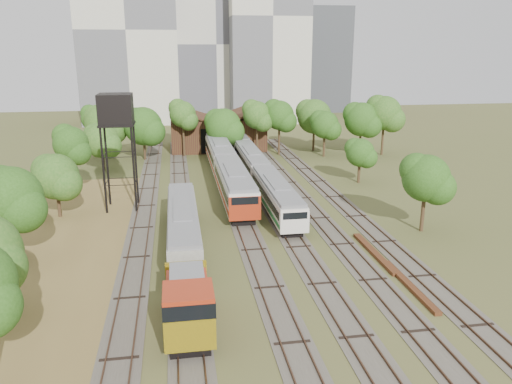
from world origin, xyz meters
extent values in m
plane|color=#475123|center=(0.00, 0.00, 0.00)|extent=(240.00, 240.00, 0.00)
cube|color=brown|center=(-18.00, 8.00, 0.02)|extent=(14.00, 60.00, 0.04)
cube|color=#4C473D|center=(-12.00, 25.00, 0.03)|extent=(2.60, 80.00, 0.06)
cube|color=#472D1E|center=(-12.72, 25.00, 0.12)|extent=(0.08, 80.00, 0.14)
cube|color=#472D1E|center=(-11.28, 25.00, 0.12)|extent=(0.08, 80.00, 0.14)
cube|color=#4C473D|center=(-8.00, 25.00, 0.03)|extent=(2.60, 80.00, 0.06)
cube|color=#472D1E|center=(-8.72, 25.00, 0.12)|extent=(0.08, 80.00, 0.14)
cube|color=#472D1E|center=(-7.28, 25.00, 0.12)|extent=(0.08, 80.00, 0.14)
cube|color=#4C473D|center=(-2.00, 25.00, 0.03)|extent=(2.60, 80.00, 0.06)
cube|color=#472D1E|center=(-2.72, 25.00, 0.12)|extent=(0.08, 80.00, 0.14)
cube|color=#472D1E|center=(-1.28, 25.00, 0.12)|extent=(0.08, 80.00, 0.14)
cube|color=#4C473D|center=(2.00, 25.00, 0.03)|extent=(2.60, 80.00, 0.06)
cube|color=#472D1E|center=(1.28, 25.00, 0.12)|extent=(0.08, 80.00, 0.14)
cube|color=#472D1E|center=(2.72, 25.00, 0.12)|extent=(0.08, 80.00, 0.14)
cube|color=#4C473D|center=(6.00, 25.00, 0.03)|extent=(2.60, 80.00, 0.06)
cube|color=#472D1E|center=(5.28, 25.00, 0.12)|extent=(0.08, 80.00, 0.14)
cube|color=#472D1E|center=(6.72, 25.00, 0.12)|extent=(0.08, 80.00, 0.14)
cube|color=#4C473D|center=(10.00, 25.00, 0.03)|extent=(2.60, 80.00, 0.06)
cube|color=#472D1E|center=(9.28, 25.00, 0.12)|extent=(0.08, 80.00, 0.14)
cube|color=#472D1E|center=(10.72, 25.00, 0.12)|extent=(0.08, 80.00, 0.14)
cube|color=black|center=(-2.00, 24.45, 0.43)|extent=(2.35, 15.64, 0.85)
cube|color=silver|center=(-2.00, 24.45, 2.19)|extent=(3.10, 17.00, 2.67)
cube|color=black|center=(-2.00, 24.45, 2.51)|extent=(3.16, 15.64, 0.91)
cube|color=slate|center=(-2.00, 24.45, 3.72)|extent=(2.85, 16.66, 0.38)
cube|color=#9B2910|center=(-2.00, 24.45, 1.44)|extent=(3.16, 16.66, 0.48)
cube|color=#9B2910|center=(-2.00, 16.00, 2.06)|extent=(3.14, 0.25, 2.40)
cube|color=black|center=(-2.00, 41.95, 0.43)|extent=(2.35, 15.64, 0.85)
cube|color=silver|center=(-2.00, 41.95, 2.19)|extent=(3.10, 17.00, 2.67)
cube|color=black|center=(-2.00, 41.95, 2.51)|extent=(3.16, 15.64, 0.91)
cube|color=slate|center=(-2.00, 41.95, 3.72)|extent=(2.85, 16.66, 0.38)
cube|color=#9B2910|center=(-2.00, 41.95, 1.44)|extent=(3.16, 16.66, 0.48)
cube|color=black|center=(2.00, 20.50, 0.37)|extent=(2.01, 15.64, 0.73)
cube|color=silver|center=(2.00, 20.50, 1.87)|extent=(2.65, 17.00, 2.29)
cube|color=black|center=(2.00, 20.50, 2.15)|extent=(2.71, 15.64, 0.78)
cube|color=slate|center=(2.00, 20.50, 3.18)|extent=(2.44, 16.66, 0.33)
cube|color=#1B6D30|center=(2.00, 20.50, 1.23)|extent=(2.71, 16.66, 0.41)
cube|color=silver|center=(2.00, 12.05, 1.76)|extent=(2.69, 0.25, 2.06)
cube|color=black|center=(2.00, 38.00, 0.37)|extent=(2.01, 15.64, 0.73)
cube|color=silver|center=(2.00, 38.00, 1.87)|extent=(2.65, 17.00, 2.29)
cube|color=black|center=(2.00, 38.00, 2.15)|extent=(2.71, 15.64, 0.78)
cube|color=slate|center=(2.00, 38.00, 3.18)|extent=(2.44, 16.66, 0.33)
cube|color=#1B6D30|center=(2.00, 38.00, 1.23)|extent=(2.71, 16.66, 0.41)
cube|color=black|center=(2.00, 55.50, 0.37)|extent=(2.01, 15.64, 0.73)
cube|color=silver|center=(2.00, 55.50, 1.87)|extent=(2.65, 17.00, 2.29)
cube|color=black|center=(2.00, 55.50, 2.15)|extent=(2.71, 15.64, 0.78)
cube|color=slate|center=(2.00, 55.50, 3.18)|extent=(2.44, 16.66, 0.33)
cube|color=#1B6D30|center=(2.00, 55.50, 1.23)|extent=(2.71, 16.66, 0.41)
cube|color=black|center=(-2.00, 60.45, 0.36)|extent=(2.00, 14.72, 0.73)
cube|color=silver|center=(-2.00, 60.45, 1.86)|extent=(2.63, 16.00, 2.27)
cube|color=black|center=(-2.00, 60.45, 2.13)|extent=(2.69, 14.72, 0.77)
cube|color=slate|center=(-2.00, 60.45, 3.16)|extent=(2.42, 15.68, 0.33)
cube|color=#1B6D30|center=(-2.00, 60.45, 1.22)|extent=(2.69, 15.68, 0.41)
cube|color=silver|center=(-2.00, 52.50, 1.75)|extent=(2.67, 0.25, 2.04)
cube|color=black|center=(-8.00, -1.05, 0.48)|extent=(2.33, 7.20, 0.95)
cube|color=#9B2910|center=(-8.00, -0.25, 1.75)|extent=(2.65, 4.40, 1.59)
cube|color=#9B2910|center=(-8.00, -3.65, 2.38)|extent=(2.86, 2.76, 2.86)
cube|color=black|center=(-8.00, -3.65, 3.07)|extent=(2.91, 2.81, 0.95)
cube|color=gold|center=(-8.00, -5.00, 1.70)|extent=(2.86, 0.20, 1.91)
cube|color=gold|center=(-8.00, 2.90, 1.70)|extent=(2.86, 0.20, 1.91)
cube|color=slate|center=(-8.00, -1.05, 3.50)|extent=(2.12, 3.60, 0.21)
cube|color=black|center=(-8.00, 12.95, 0.36)|extent=(2.00, 16.56, 0.73)
cube|color=gray|center=(-8.00, 12.95, 1.86)|extent=(2.64, 18.00, 2.27)
cube|color=black|center=(-8.00, 12.95, 2.14)|extent=(2.70, 16.56, 0.77)
cube|color=slate|center=(-8.00, 12.95, 3.16)|extent=(2.42, 17.64, 0.33)
cylinder|color=black|center=(-15.89, 23.12, 4.57)|extent=(0.23, 0.23, 9.15)
cylinder|color=black|center=(-12.80, 23.12, 4.57)|extent=(0.23, 0.23, 9.15)
cylinder|color=black|center=(-15.89, 26.21, 4.57)|extent=(0.23, 0.23, 9.15)
cylinder|color=black|center=(-12.80, 26.21, 4.57)|extent=(0.23, 0.23, 9.15)
cube|color=black|center=(-14.34, 24.66, 9.25)|extent=(3.60, 3.60, 0.20)
cube|color=black|center=(-14.34, 24.66, 10.89)|extent=(3.43, 3.43, 3.09)
cube|color=#583019|center=(8.00, 7.86, 0.15)|extent=(0.58, 8.74, 0.29)
cube|color=#583019|center=(8.20, 1.67, 0.14)|extent=(0.53, 8.46, 0.28)
cube|color=#3B1B15|center=(-1.00, 58.00, 2.75)|extent=(16.00, 11.00, 5.50)
cube|color=#3B1B15|center=(-5.00, 58.00, 6.10)|extent=(8.45, 11.55, 2.96)
cube|color=#3B1B15|center=(3.00, 58.00, 6.10)|extent=(8.45, 11.55, 2.96)
cube|color=black|center=(-1.00, 52.55, 2.20)|extent=(6.40, 0.15, 4.12)
cylinder|color=#382616|center=(-21.52, 11.26, 2.15)|extent=(0.36, 0.36, 4.30)
sphere|color=#254F15|center=(-21.52, 11.26, 5.47)|extent=(5.06, 5.06, 5.06)
cylinder|color=#382616|center=(-20.59, 22.63, 1.70)|extent=(0.36, 0.36, 3.41)
sphere|color=#254F15|center=(-20.59, 22.63, 4.34)|extent=(4.72, 4.72, 4.72)
cylinder|color=#382616|center=(-20.38, 30.61, 2.46)|extent=(0.36, 0.36, 4.92)
sphere|color=#254F15|center=(-20.38, 30.61, 6.27)|extent=(4.07, 4.07, 4.07)
cylinder|color=#382616|center=(-18.73, 43.36, 1.72)|extent=(0.36, 0.36, 3.45)
sphere|color=#254F15|center=(-18.73, 43.36, 4.39)|extent=(4.98, 4.98, 4.98)
cylinder|color=#382616|center=(-21.19, 53.96, 2.41)|extent=(0.36, 0.36, 4.82)
sphere|color=#254F15|center=(-21.19, 53.96, 6.13)|extent=(3.90, 3.90, 3.90)
cylinder|color=#382616|center=(-19.24, 51.79, 2.18)|extent=(0.36, 0.36, 4.36)
sphere|color=#254F15|center=(-19.24, 51.79, 5.55)|extent=(6.16, 6.16, 6.16)
cylinder|color=#382616|center=(-13.22, 49.91, 2.10)|extent=(0.36, 0.36, 4.19)
sphere|color=#254F15|center=(-13.22, 49.91, 5.34)|extent=(5.94, 5.94, 5.94)
cylinder|color=#382616|center=(-7.01, 51.66, 2.69)|extent=(0.36, 0.36, 5.38)
sphere|color=#254F15|center=(-7.01, 51.66, 6.85)|extent=(4.24, 4.24, 4.24)
cylinder|color=#382616|center=(-0.81, 48.45, 2.05)|extent=(0.36, 0.36, 4.11)
sphere|color=#254F15|center=(-0.81, 48.45, 5.23)|extent=(5.63, 5.63, 5.63)
cylinder|color=#382616|center=(4.90, 50.73, 2.59)|extent=(0.36, 0.36, 5.18)
sphere|color=#254F15|center=(4.90, 50.73, 6.59)|extent=(4.51, 4.51, 4.51)
cylinder|color=#382616|center=(8.58, 50.52, 2.56)|extent=(0.36, 0.36, 5.12)
sphere|color=#254F15|center=(8.58, 50.52, 6.52)|extent=(4.80, 4.80, 4.80)
cylinder|color=#382616|center=(15.16, 52.89, 2.31)|extent=(0.36, 0.36, 4.62)
sphere|color=#254F15|center=(15.16, 52.89, 5.88)|extent=(5.83, 5.83, 5.83)
cylinder|color=#382616|center=(21.58, 47.67, 2.33)|extent=(0.36, 0.36, 4.67)
sphere|color=#254F15|center=(21.58, 47.67, 5.94)|extent=(5.48, 5.48, 5.48)
cylinder|color=#382616|center=(25.43, 47.62, 2.71)|extent=(0.36, 0.36, 5.42)
sphere|color=#254F15|center=(25.43, 47.62, 6.90)|extent=(5.52, 5.52, 5.52)
cylinder|color=#382616|center=(14.68, 12.61, 2.06)|extent=(0.36, 0.36, 4.13)
sphere|color=#254F15|center=(14.68, 12.61, 5.25)|extent=(4.46, 4.46, 4.46)
cylinder|color=#382616|center=(15.20, 31.00, 1.57)|extent=(0.36, 0.36, 3.14)
sphere|color=#254F15|center=(15.20, 31.00, 3.99)|extent=(3.69, 3.69, 3.69)
cylinder|color=#382616|center=(15.50, 47.80, 2.04)|extent=(0.36, 0.36, 4.09)
sphere|color=#254F15|center=(15.50, 47.80, 5.20)|extent=(4.46, 4.46, 4.46)
cube|color=beige|center=(-18.00, 95.00, 21.00)|extent=(22.00, 16.00, 42.00)
cube|color=beige|center=(2.00, 100.00, 18.00)|extent=(20.00, 18.00, 36.00)
cube|color=beige|center=(14.00, 92.00, 24.00)|extent=(18.00, 16.00, 48.00)
cube|color=#3E4045|center=(34.00, 110.00, 14.00)|extent=(12.00, 12.00, 28.00)
camera|label=1|loc=(-8.31, -29.41, 16.83)|focal=35.00mm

